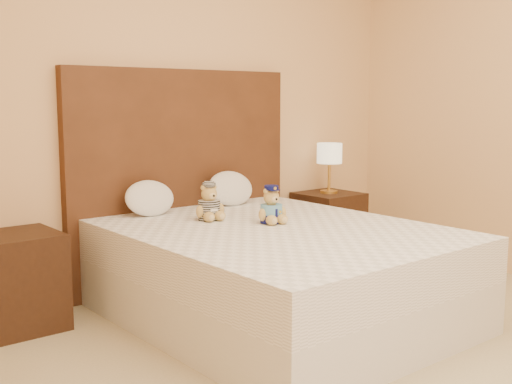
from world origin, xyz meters
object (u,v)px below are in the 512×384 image
Objects in this scene: teddy_police at (271,205)px; bed at (277,273)px; nightstand_left at (18,281)px; lamp at (329,156)px; teddy_prisoner at (209,202)px; pillow_right at (231,187)px; nightstand_right at (328,226)px; pillow_left at (150,196)px.

bed is at bearing -106.23° from teddy_police.
lamp is at bearing 0.00° from nightstand_left.
lamp is at bearing 20.46° from teddy_prisoner.
nightstand_left is at bearing -178.88° from pillow_right.
pillow_right reaches higher than teddy_prisoner.
nightstand_left is at bearing 162.60° from teddy_police.
nightstand_right is 1.51m from teddy_prisoner.
pillow_left reaches higher than bed.
pillow_right reaches higher than pillow_left.
teddy_police reaches higher than nightstand_right.
lamp is 1.14× the size of pillow_left.
teddy_prisoner is 0.61× the size of pillow_right.
teddy_police is (1.31, -0.67, 0.39)m from nightstand_left.
nightstand_left is at bearing 147.38° from bed.
nightstand_left is 2.50m from nightstand_right.
nightstand_left is 2.42× the size of teddy_prisoner.
lamp is 0.98m from pillow_right.
bed is at bearing -147.38° from nightstand_right.
pillow_right is at bearing 1.12° from nightstand_left.
lamp is at bearing -1.78° from pillow_right.
pillow_right is at bearing 0.00° from pillow_left.
pillow_right is (-0.97, 0.03, -0.17)m from lamp.
teddy_prisoner is at bearing 134.89° from teddy_police.
pillow_right reaches higher than nightstand_right.
nightstand_right is at bearing -1.78° from pillow_right.
bed is 8.78× the size of teddy_police.
pillow_left reaches higher than teddy_police.
nightstand_right is 1.67m from pillow_left.
bed is 8.78× the size of teddy_prisoner.
teddy_police is at bearing -150.51° from lamp.
pillow_left is at bearing 178.94° from lamp.
bed is 0.62m from teddy_prisoner.
pillow_right is at bearing 82.28° from teddy_police.
teddy_police is 0.65× the size of pillow_left.
bed is 0.99m from pillow_left.
nightstand_left is 0.96m from pillow_left.
nightstand_left is (-1.25, 0.80, -0.00)m from bed.
teddy_police and teddy_prisoner have the same top height.
pillow_left is (-0.21, 0.38, 0.01)m from teddy_prisoner.
teddy_prisoner is 0.65× the size of pillow_left.
lamp is 1.47m from teddy_prisoner.
nightstand_right is 1.57× the size of pillow_left.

